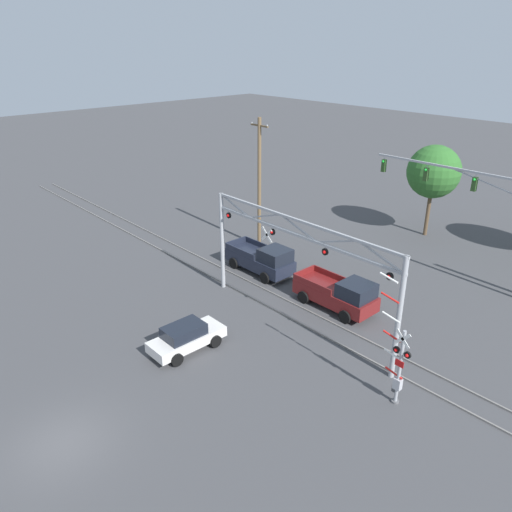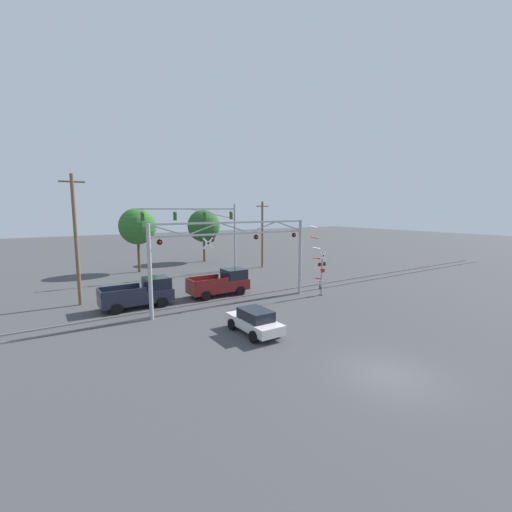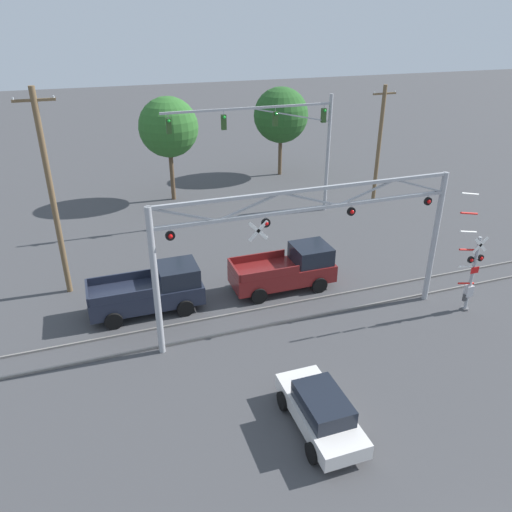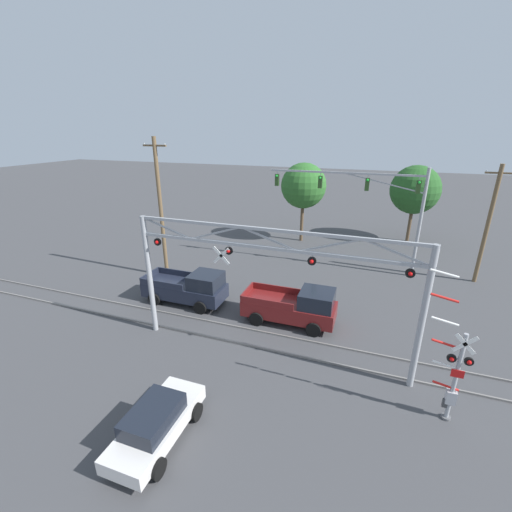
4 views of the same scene
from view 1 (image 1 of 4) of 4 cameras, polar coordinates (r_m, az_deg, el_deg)
ground_plane at (r=23.55m, az=-21.14°, el=-19.42°), size 200.00×200.00×0.00m
rail_track_near at (r=29.86m, az=4.80°, el=-7.54°), size 80.00×0.08×0.10m
rail_track_far at (r=30.80m, az=6.63°, el=-6.58°), size 80.00×0.08×0.10m
crossing_gantry at (r=27.67m, az=4.68°, el=-0.00°), size 13.52×0.30×6.57m
crossing_signal_mast at (r=23.75m, az=15.90°, el=-11.81°), size 1.98×0.35×6.16m
traffic_signal_span at (r=35.53m, az=24.76°, el=5.55°), size 11.51×0.39×8.14m
pickup_truck_lead at (r=31.14m, az=9.49°, el=-4.28°), size 5.31×2.30×2.21m
pickup_truck_following at (r=35.39m, az=0.78°, el=-0.38°), size 5.33×2.30×2.21m
sedan_waiting at (r=27.31m, az=-7.99°, el=-9.15°), size 1.94×4.19×1.53m
utility_pole_left at (r=38.73m, az=0.38°, el=8.34°), size 1.80×0.28×10.17m
background_tree_far_left_verge at (r=43.57m, az=19.66°, el=9.04°), size 4.33×4.33×7.66m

